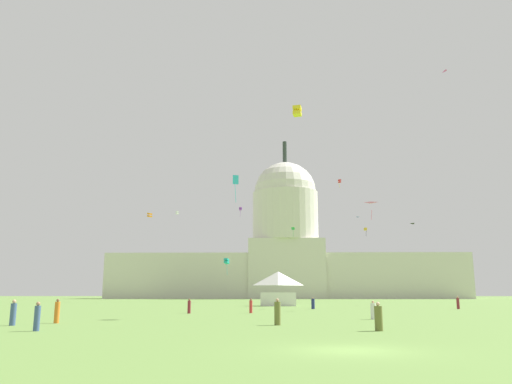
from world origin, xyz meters
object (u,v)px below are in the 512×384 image
(kite_yellow_mid, at_px, (297,111))
(kite_pink_low, at_px, (371,206))
(event_tent, at_px, (278,288))
(person_maroon_back_center, at_px, (458,303))
(kite_white_mid, at_px, (177,213))
(person_orange_mid_center, at_px, (57,312))
(person_red_edge_west, at_px, (251,306))
(person_maroon_lawn_far_left, at_px, (189,307))
(person_denim_deep_crowd, at_px, (13,314))
(person_navy_back_right, at_px, (313,304))
(person_olive_lawn_far_right, at_px, (379,318))
(kite_blue_mid, at_px, (356,218))
(kite_violet_mid, at_px, (240,209))
(kite_cyan_mid, at_px, (236,182))
(kite_gold_mid, at_px, (365,230))
(person_white_front_center, at_px, (373,311))
(person_denim_front_left, at_px, (37,317))
(person_olive_near_tent, at_px, (277,313))
(kite_green_mid, at_px, (293,229))
(kite_orange_mid, at_px, (150,215))
(kite_magenta_high, at_px, (447,72))
(capitol_building, at_px, (286,253))
(kite_red_mid, at_px, (340,181))

(kite_yellow_mid, bearing_deg, kite_pink_low, -107.67)
(event_tent, relative_size, person_maroon_back_center, 3.68)
(kite_white_mid, bearing_deg, person_orange_mid_center, 57.11)
(person_red_edge_west, distance_m, kite_yellow_mid, 21.75)
(person_maroon_lawn_far_left, distance_m, kite_pink_low, 28.00)
(person_denim_deep_crowd, bearing_deg, kite_white_mid, 133.30)
(person_navy_back_right, height_order, person_olive_lawn_far_right, person_olive_lawn_far_right)
(kite_pink_low, bearing_deg, kite_blue_mid, -90.94)
(person_maroon_back_center, relative_size, kite_violet_mid, 0.46)
(kite_cyan_mid, distance_m, kite_gold_mid, 73.70)
(person_white_front_center, xyz_separation_m, person_orange_mid_center, (-24.02, -6.10, 0.11))
(person_denim_front_left, relative_size, kite_violet_mid, 0.43)
(person_olive_near_tent, relative_size, kite_green_mid, 0.55)
(person_olive_near_tent, bearing_deg, person_white_front_center, -100.82)
(kite_orange_mid, bearing_deg, kite_green_mid, 157.92)
(person_denim_front_left, height_order, kite_violet_mid, kite_violet_mid)
(kite_green_mid, xyz_separation_m, kite_magenta_high, (23.91, -73.12, 18.70))
(capitol_building, relative_size, kite_pink_low, 70.32)
(person_orange_mid_center, bearing_deg, kite_gold_mid, -117.95)
(person_olive_lawn_far_right, relative_size, kite_magenta_high, 1.36)
(person_maroon_lawn_far_left, distance_m, person_denim_deep_crowd, 22.91)
(person_orange_mid_center, bearing_deg, person_denim_front_left, 98.68)
(person_white_front_center, xyz_separation_m, kite_orange_mid, (-40.54, 90.27, 22.06))
(kite_magenta_high, bearing_deg, person_maroon_lawn_far_left, 119.61)
(kite_white_mid, xyz_separation_m, kite_blue_mid, (52.39, 25.33, 2.22))
(person_maroon_back_center, relative_size, kite_white_mid, 1.96)
(person_denim_front_left, height_order, kite_green_mid, kite_green_mid)
(person_red_edge_west, bearing_deg, kite_violet_mid, -6.49)
(person_white_front_center, bearing_deg, kite_yellow_mid, -45.69)
(person_white_front_center, height_order, person_red_edge_west, person_red_edge_west)
(person_maroon_back_center, relative_size, kite_gold_mid, 0.70)
(person_denim_front_left, xyz_separation_m, kite_yellow_mid, (16.25, 18.90, 19.36))
(kite_blue_mid, bearing_deg, person_white_front_center, -30.80)
(kite_red_mid, bearing_deg, kite_cyan_mid, 152.84)
(kite_magenta_high, bearing_deg, kite_orange_mid, 46.45)
(person_denim_front_left, height_order, kite_blue_mid, kite_blue_mid)
(kite_gold_mid, bearing_deg, person_red_edge_west, 152.67)
(kite_yellow_mid, bearing_deg, kite_violet_mid, -71.90)
(person_white_front_center, distance_m, kite_gold_mid, 105.65)
(kite_red_mid, bearing_deg, event_tent, 155.49)
(event_tent, bearing_deg, kite_gold_mid, 65.79)
(person_maroon_back_center, relative_size, kite_pink_low, 0.83)
(person_olive_near_tent, xyz_separation_m, person_olive_lawn_far_right, (5.73, -5.24, -0.08))
(person_maroon_back_center, relative_size, kite_cyan_mid, 0.39)
(kite_cyan_mid, bearing_deg, kite_blue_mid, 98.24)
(kite_cyan_mid, bearing_deg, kite_white_mid, 140.21)
(person_maroon_back_center, distance_m, kite_magenta_high, 41.74)
(person_denim_front_left, bearing_deg, kite_pink_low, -112.85)
(person_red_edge_west, xyz_separation_m, kite_violet_mid, (-8.38, 128.22, 32.18))
(kite_green_mid, bearing_deg, person_maroon_back_center, -11.26)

